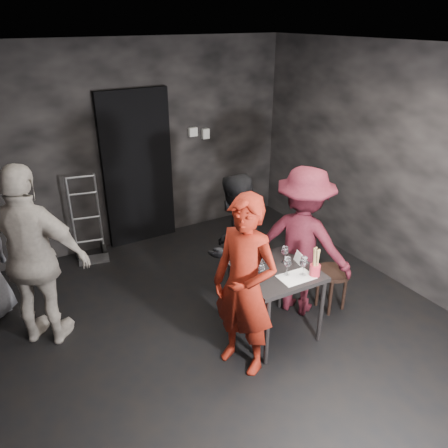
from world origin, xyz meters
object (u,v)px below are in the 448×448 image
bystander_cream (30,241)px  woman_black (234,244)px  hand_truck (91,244)px  stool (333,278)px  breadstick_cup (316,262)px  tasting_table (276,278)px  wine_bottle (253,264)px  server_red (245,277)px  man_maroon (303,237)px

bystander_cream → woman_black: bearing=-157.8°
hand_truck → stool: (1.97, -2.42, 0.17)m
breadstick_cup → stool: bearing=27.8°
stool → tasting_table: bearing=-177.6°
tasting_table → wine_bottle: 0.34m
server_red → woman_black: (0.38, 0.78, -0.14)m
breadstick_cup → server_red: bearing=175.4°
server_red → breadstick_cup: 0.74m
hand_truck → woman_black: woman_black is taller
bystander_cream → tasting_table: bearing=-171.4°
stool → wine_bottle: size_ratio=1.47×
woman_black → server_red: bearing=41.8°
stool → woman_black: bearing=149.0°
server_red → man_maroon: server_red is taller
tasting_table → wine_bottle: wine_bottle is taller
bystander_cream → wine_bottle: 2.02m
server_red → bystander_cream: 1.96m
woman_black → man_maroon: 0.71m
breadstick_cup → tasting_table: bearing=133.0°
bystander_cream → wine_bottle: size_ratio=6.86×
stool → man_maroon: (-0.30, 0.18, 0.49)m
server_red → woman_black: size_ratio=1.18×
woman_black → man_maroon: man_maroon is taller
hand_truck → server_red: bearing=-63.1°
server_red → man_maroon: size_ratio=1.07×
hand_truck → man_maroon: (1.66, -2.24, 0.66)m
tasting_table → man_maroon: size_ratio=0.43×
tasting_table → woman_black: bearing=101.5°
bystander_cream → server_red: bearing=176.4°
tasting_table → wine_bottle: bearing=175.0°
server_red → breadstick_cup: (0.73, -0.06, -0.04)m
woman_black → breadstick_cup: size_ratio=5.18×
man_maroon → bystander_cream: 2.61m
hand_truck → breadstick_cup: 3.13m
wine_bottle → server_red: bearing=-136.4°
hand_truck → tasting_table: 2.75m
wine_bottle → hand_truck: bearing=110.7°
hand_truck → woman_black: (1.06, -1.87, 0.58)m
hand_truck → man_maroon: bearing=-40.9°
bystander_cream → breadstick_cup: 2.59m
bystander_cream → wine_bottle: (1.71, -1.05, -0.22)m
tasting_table → server_red: size_ratio=0.40×
server_red → bystander_cream: bystander_cream is taller
server_red → bystander_cream: size_ratio=0.85×
hand_truck → tasting_table: bearing=-51.9°
bystander_cream → breadstick_cup: (2.21, -1.34, -0.21)m
wine_bottle → bystander_cream: bearing=148.3°
tasting_table → bystander_cream: bystander_cream is taller
hand_truck → bystander_cream: 1.81m
man_maroon → bystander_cream: (-2.46, 0.86, 0.22)m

